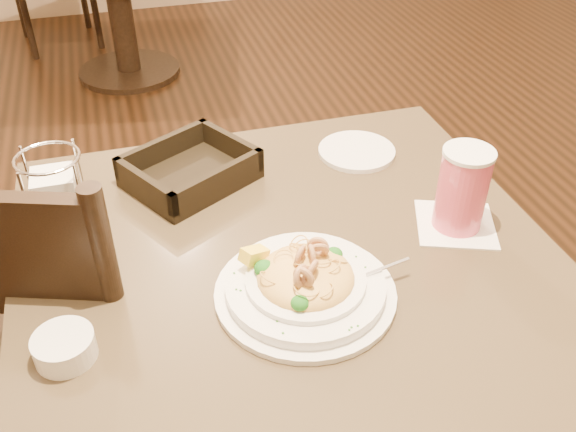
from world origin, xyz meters
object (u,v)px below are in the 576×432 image
object	(u,v)px
pasta_bowl	(305,283)
bread_basket	(190,172)
napkin_caddy	(59,205)
drink_glass	(462,190)
butter_ramekin	(64,347)
main_table	(291,354)
side_plate	(357,151)
dining_chair_near	(60,330)

from	to	relation	value
pasta_bowl	bread_basket	distance (m)	0.39
bread_basket	napkin_caddy	world-z (taller)	napkin_caddy
pasta_bowl	napkin_caddy	xyz separation A→B (m)	(-0.35, 0.25, 0.05)
drink_glass	napkin_caddy	size ratio (longest dim) A/B	1.04
butter_ramekin	main_table	bearing A→B (deg)	16.49
butter_ramekin	napkin_caddy	bearing A→B (deg)	88.98
main_table	drink_glass	distance (m)	0.43
main_table	side_plate	distance (m)	0.44
butter_ramekin	bread_basket	bearing A→B (deg)	58.57
pasta_bowl	side_plate	distance (m)	0.44
main_table	side_plate	world-z (taller)	side_plate
main_table	dining_chair_near	size ratio (longest dim) A/B	0.97
side_plate	napkin_caddy	bearing A→B (deg)	-167.86
pasta_bowl	drink_glass	world-z (taller)	drink_glass
main_table	drink_glass	world-z (taller)	drink_glass
pasta_bowl	bread_basket	world-z (taller)	pasta_bowl
napkin_caddy	side_plate	bearing A→B (deg)	12.14
dining_chair_near	pasta_bowl	world-z (taller)	dining_chair_near
dining_chair_near	drink_glass	xyz separation A→B (m)	(0.72, -0.17, 0.31)
pasta_bowl	drink_glass	bearing A→B (deg)	17.17
napkin_caddy	butter_ramekin	bearing A→B (deg)	-91.02
pasta_bowl	side_plate	world-z (taller)	pasta_bowl
pasta_bowl	dining_chair_near	bearing A→B (deg)	147.10
bread_basket	pasta_bowl	bearing A→B (deg)	-72.29
drink_glass	bread_basket	size ratio (longest dim) A/B	0.62
main_table	pasta_bowl	xyz separation A→B (m)	(-0.00, -0.08, 0.26)
dining_chair_near	bread_basket	bearing A→B (deg)	-141.73
butter_ramekin	side_plate	bearing A→B (deg)	34.17
main_table	bread_basket	bearing A→B (deg)	112.80
dining_chair_near	side_plate	xyz separation A→B (m)	(0.64, 0.11, 0.24)
dining_chair_near	butter_ramekin	world-z (taller)	dining_chair_near
dining_chair_near	pasta_bowl	distance (m)	0.56
dining_chair_near	drink_glass	distance (m)	0.81
drink_glass	side_plate	world-z (taller)	drink_glass
dining_chair_near	napkin_caddy	xyz separation A→B (m)	(0.06, -0.02, 0.30)
pasta_bowl	bread_basket	xyz separation A→B (m)	(-0.12, 0.37, -0.00)
main_table	drink_glass	size ratio (longest dim) A/B	5.15
napkin_caddy	pasta_bowl	bearing A→B (deg)	-35.32
bread_basket	napkin_caddy	bearing A→B (deg)	-153.24
drink_glass	napkin_caddy	xyz separation A→B (m)	(-0.66, 0.15, -0.00)
pasta_bowl	napkin_caddy	size ratio (longest dim) A/B	1.87
side_plate	bread_basket	bearing A→B (deg)	-178.84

